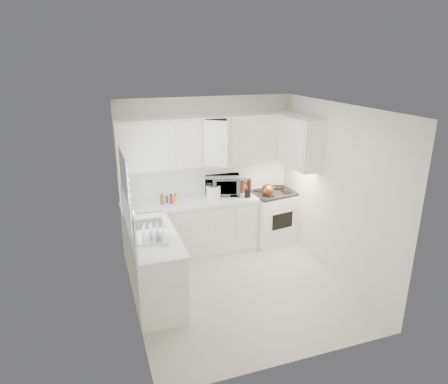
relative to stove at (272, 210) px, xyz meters
name	(u,v)px	position (x,y,z in m)	size (l,w,h in m)	color
floor	(240,287)	(-1.11, -1.29, -0.60)	(3.20, 3.20, 0.00)	beige
ceiling	(242,108)	(-1.11, -1.29, 2.00)	(3.20, 3.20, 0.00)	white
wall_back	(207,173)	(-1.11, 0.31, 0.70)	(3.00, 3.00, 0.00)	silver
wall_front	(299,257)	(-1.11, -2.89, 0.70)	(3.00, 3.00, 0.00)	silver
wall_left	(129,218)	(-2.61, -1.29, 0.70)	(3.20, 3.20, 0.00)	silver
wall_right	(335,193)	(0.39, -1.29, 0.70)	(3.20, 3.20, 0.00)	silver
window_blinds	(126,190)	(-2.59, -0.94, 0.95)	(0.06, 0.96, 1.06)	white
lower_cabinets_back	(191,228)	(-1.50, 0.01, -0.15)	(2.22, 0.60, 0.90)	silver
lower_cabinets_left	(154,267)	(-2.31, -1.09, -0.15)	(0.60, 1.60, 0.90)	silver
countertop_back	(190,202)	(-1.50, 0.00, 0.32)	(2.24, 0.64, 0.05)	white
countertop_left	(153,235)	(-2.30, -1.09, 0.32)	(0.64, 1.62, 0.05)	white
backsplash_back	(207,178)	(-1.11, 0.30, 0.62)	(2.98, 0.02, 0.55)	white
backsplash_left	(128,218)	(-2.60, -1.09, 0.62)	(0.02, 1.60, 0.55)	white
upper_cabinets_back	(210,164)	(-1.11, 0.15, 0.90)	(3.00, 0.33, 0.80)	silver
upper_cabinets_right	(299,167)	(0.22, -0.47, 0.90)	(0.33, 0.90, 0.80)	silver
sink	(148,216)	(-2.30, -0.74, 0.47)	(0.42, 0.38, 0.30)	gray
stove	(272,210)	(0.00, 0.00, 0.00)	(0.78, 0.64, 1.21)	white
tea_kettle	(267,189)	(-0.18, -0.16, 0.46)	(0.26, 0.22, 0.24)	brown
frying_pan	(278,187)	(0.18, 0.16, 0.36)	(0.23, 0.39, 0.04)	black
microwave	(222,183)	(-0.88, 0.16, 0.55)	(0.59, 0.33, 0.40)	gray
rice_cooker	(213,190)	(-1.09, 0.04, 0.47)	(0.24, 0.24, 0.24)	white
paper_towel	(209,187)	(-1.11, 0.23, 0.48)	(0.12, 0.12, 0.27)	white
utensil_crock	(248,188)	(-0.54, -0.14, 0.52)	(0.11, 0.11, 0.34)	black
dish_rack	(153,233)	(-2.33, -1.31, 0.46)	(0.41, 0.31, 0.23)	white
spice_left_0	(161,198)	(-1.96, 0.13, 0.41)	(0.06, 0.06, 0.13)	brown
spice_left_1	(166,199)	(-1.89, 0.04, 0.41)	(0.06, 0.06, 0.13)	#226736
spice_left_2	(170,197)	(-1.81, 0.13, 0.41)	(0.06, 0.06, 0.13)	#AD1720
spice_left_3	(175,198)	(-1.74, 0.04, 0.41)	(0.06, 0.06, 0.13)	yellow
sauce_right_0	(241,186)	(-0.53, 0.17, 0.44)	(0.06, 0.06, 0.19)	#AD1720
sauce_right_1	(245,187)	(-0.48, 0.11, 0.44)	(0.06, 0.06, 0.19)	yellow
sauce_right_2	(247,186)	(-0.42, 0.17, 0.44)	(0.06, 0.06, 0.19)	#591D19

